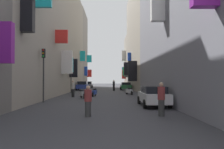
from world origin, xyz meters
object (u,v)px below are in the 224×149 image
at_px(pedestrian_crossing, 73,89).
at_px(scooter_blue, 94,92).
at_px(pedestrian_mid_street, 161,99).
at_px(parked_car_grey, 88,84).
at_px(parked_car_green, 126,86).
at_px(traffic_light_far_corner, 71,74).
at_px(traffic_light_near_corner, 44,66).
at_px(pedestrian_near_left, 88,101).
at_px(scooter_white, 129,91).
at_px(pedestrian_near_right, 114,85).
at_px(parked_car_blue, 83,86).
at_px(parked_car_white, 153,96).
at_px(scooter_silver, 83,94).

bearing_deg(pedestrian_crossing, scooter_blue, 26.56).
bearing_deg(pedestrian_mid_street, parked_car_grey, 100.50).
xyz_separation_m(parked_car_green, scooter_blue, (-4.71, -15.47, -0.27)).
distance_m(pedestrian_mid_street, traffic_light_far_corner, 22.14).
height_order(parked_car_grey, traffic_light_near_corner, traffic_light_near_corner).
xyz_separation_m(parked_car_grey, scooter_blue, (2.92, -25.53, -0.28)).
bearing_deg(traffic_light_near_corner, pedestrian_near_left, -58.83).
xyz_separation_m(scooter_blue, pedestrian_mid_street, (4.36, -13.76, 0.41)).
xyz_separation_m(scooter_blue, scooter_white, (4.19, 2.80, 0.00)).
bearing_deg(traffic_light_far_corner, scooter_white, -26.78).
height_order(scooter_white, pedestrian_near_right, pedestrian_near_right).
height_order(pedestrian_near_right, traffic_light_far_corner, traffic_light_far_corner).
height_order(parked_car_blue, traffic_light_near_corner, traffic_light_near_corner).
xyz_separation_m(pedestrian_mid_street, traffic_light_far_corner, (-8.06, 20.54, 1.84)).
xyz_separation_m(parked_car_grey, pedestrian_near_left, (3.48, -39.35, 0.04)).
height_order(parked_car_white, pedestrian_near_right, pedestrian_near_right).
bearing_deg(scooter_white, traffic_light_far_corner, 153.22).
relative_size(parked_car_green, traffic_light_near_corner, 0.91).
distance_m(scooter_blue, traffic_light_far_corner, 8.04).
bearing_deg(scooter_blue, pedestrian_near_right, 78.76).
bearing_deg(pedestrian_near_left, parked_car_green, 81.93).
distance_m(pedestrian_near_right, traffic_light_far_corner, 8.65).
relative_size(scooter_silver, pedestrian_near_left, 1.16).
bearing_deg(scooter_silver, parked_car_green, 72.24).
height_order(parked_car_white, parked_car_blue, parked_car_blue).
relative_size(parked_car_green, pedestrian_near_left, 2.53).
bearing_deg(pedestrian_near_left, parked_car_white, 46.43).
distance_m(parked_car_grey, parked_car_white, 35.73).
distance_m(parked_car_green, scooter_white, 12.68).
height_order(scooter_blue, traffic_light_far_corner, traffic_light_far_corner).
distance_m(scooter_white, pedestrian_near_right, 9.90).
bearing_deg(parked_car_grey, parked_car_blue, -90.51).
bearing_deg(parked_car_grey, scooter_silver, -86.09).
bearing_deg(pedestrian_mid_street, traffic_light_far_corner, 111.42).
relative_size(scooter_silver, pedestrian_mid_street, 1.05).
distance_m(parked_car_grey, pedestrian_mid_street, 39.96).
relative_size(scooter_blue, pedestrian_crossing, 0.99).
bearing_deg(parked_car_green, parked_car_blue, -176.93).
bearing_deg(parked_car_green, traffic_light_far_corner, -134.05).
relative_size(scooter_silver, scooter_white, 0.97).
distance_m(parked_car_white, scooter_blue, 10.52).
distance_m(parked_car_grey, parked_car_green, 12.63).
relative_size(parked_car_blue, pedestrian_near_right, 2.46).
bearing_deg(parked_car_grey, parked_car_green, -52.83).
relative_size(pedestrian_crossing, traffic_light_near_corner, 0.40).
height_order(pedestrian_mid_street, traffic_light_far_corner, traffic_light_far_corner).
xyz_separation_m(scooter_silver, traffic_light_far_corner, (-2.69, 9.17, 2.26)).
bearing_deg(scooter_blue, parked_car_blue, 101.31).
height_order(parked_car_blue, scooter_blue, parked_car_blue).
relative_size(scooter_silver, pedestrian_near_right, 1.03).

